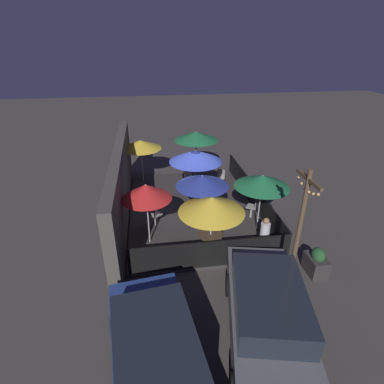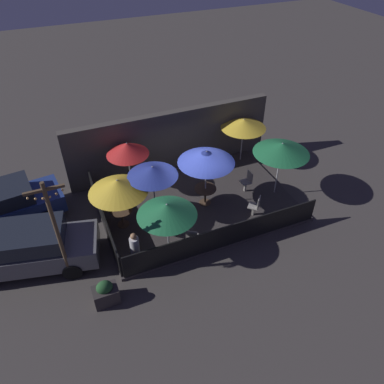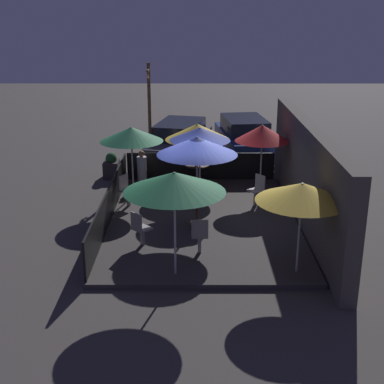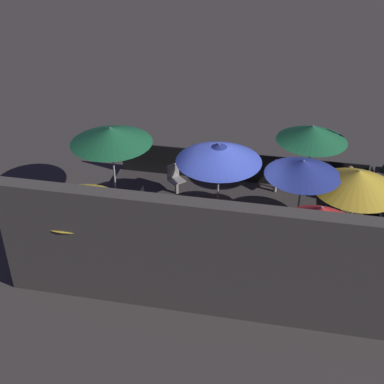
{
  "view_description": "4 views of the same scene",
  "coord_description": "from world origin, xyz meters",
  "views": [
    {
      "loc": [
        -11.03,
        1.69,
        6.56
      ],
      "look_at": [
        -0.28,
        0.08,
        1.02
      ],
      "focal_mm": 28.0,
      "sensor_mm": 36.0,
      "label": 1
    },
    {
      "loc": [
        -4.69,
        -10.71,
        9.97
      ],
      "look_at": [
        -0.35,
        -0.37,
        1.03
      ],
      "focal_mm": 35.0,
      "sensor_mm": 36.0,
      "label": 2
    },
    {
      "loc": [
        14.1,
        -0.27,
        5.79
      ],
      "look_at": [
        0.57,
        -0.29,
        1.14
      ],
      "focal_mm": 50.0,
      "sensor_mm": 36.0,
      "label": 3
    },
    {
      "loc": [
        -1.32,
        11.49,
        8.55
      ],
      "look_at": [
        0.92,
        0.23,
        1.35
      ],
      "focal_mm": 50.0,
      "sensor_mm": 36.0,
      "label": 4
    }
  ],
  "objects": [
    {
      "name": "patio_umbrella_3",
      "position": [
        3.17,
        2.1,
        2.02
      ],
      "size": [
        2.03,
        2.03,
        2.11
      ],
      "color": "#B2B2B7",
      "rests_on": "patio_deck"
    },
    {
      "name": "dining_table_1",
      "position": [
        -3.08,
        -0.12,
        0.7
      ],
      "size": [
        0.82,
        0.82,
        0.74
      ],
      "color": "#4C3828",
      "rests_on": "patio_deck"
    },
    {
      "name": "ground_plane",
      "position": [
        0.0,
        0.0,
        0.0
      ],
      "size": [
        60.0,
        60.0,
        0.0
      ],
      "primitive_type": "plane",
      "color": "#423D3A"
    },
    {
      "name": "patio_deck",
      "position": [
        0.0,
        0.0,
        0.06
      ],
      "size": [
        7.63,
        5.31,
        0.12
      ],
      "color": "#383333",
      "rests_on": "ground_plane"
    },
    {
      "name": "patio_umbrella_2",
      "position": [
        -1.76,
        -0.05,
        2.19
      ],
      "size": [
        1.86,
        1.86,
        2.27
      ],
      "color": "#B2B2B7",
      "rests_on": "patio_deck"
    },
    {
      "name": "patron_0",
      "position": [
        -3.11,
        -1.98,
        0.67
      ],
      "size": [
        0.37,
        0.37,
        1.2
      ],
      "rotation": [
        0.0,
        0.0,
        4.86
      ],
      "color": "silver",
      "rests_on": "patio_deck"
    },
    {
      "name": "patio_chair_0",
      "position": [
        -1.16,
        1.68,
        0.64
      ],
      "size": [
        0.56,
        0.56,
        0.94
      ],
      "rotation": [
        0.0,
        0.0,
        -0.89
      ],
      "color": "gray",
      "rests_on": "patio_deck"
    },
    {
      "name": "patio_umbrella_6",
      "position": [
        3.3,
        -0.66,
        2.29
      ],
      "size": [
        2.21,
        2.21,
        2.39
      ],
      "color": "#B2B2B7",
      "rests_on": "patio_deck"
    },
    {
      "name": "patio_umbrella_0",
      "position": [
        0.31,
        -0.16,
        2.34
      ],
      "size": [
        2.17,
        2.17,
        2.47
      ],
      "color": "#B2B2B7",
      "rests_on": "patio_deck"
    },
    {
      "name": "patio_chair_2",
      "position": [
        1.78,
        -1.59,
        0.61
      ],
      "size": [
        0.57,
        0.57,
        0.9
      ],
      "rotation": [
        0.0,
        0.0,
        2.37
      ],
      "color": "gray",
      "rests_on": "patio_deck"
    },
    {
      "name": "dining_table_0",
      "position": [
        0.31,
        -0.16,
        0.71
      ],
      "size": [
        0.87,
        0.87,
        0.74
      ],
      "color": "#4C3828",
      "rests_on": "patio_deck"
    },
    {
      "name": "fence_front",
      "position": [
        0.0,
        -2.61,
        0.59
      ],
      "size": [
        7.43,
        0.05,
        0.95
      ],
      "color": "black",
      "rests_on": "patio_deck"
    },
    {
      "name": "building_wall",
      "position": [
        0.0,
        2.89,
        1.41
      ],
      "size": [
        9.23,
        0.36,
        2.83
      ],
      "color": "#4C4742",
      "rests_on": "ground_plane"
    },
    {
      "name": "patio_umbrella_4",
      "position": [
        -2.18,
        1.89,
        2.12
      ],
      "size": [
        1.7,
        1.7,
        2.26
      ],
      "color": "#B2B2B7",
      "rests_on": "patio_deck"
    },
    {
      "name": "patio_umbrella_5",
      "position": [
        -1.97,
        -2.16,
        2.13
      ],
      "size": [
        1.96,
        1.96,
        2.24
      ],
      "color": "#B2B2B7",
      "rests_on": "patio_deck"
    },
    {
      "name": "patio_chair_1",
      "position": [
        -1.14,
        -2.27,
        0.64
      ],
      "size": [
        0.56,
        0.56,
        0.94
      ],
      "rotation": [
        0.0,
        0.0,
        0.97
      ],
      "color": "gray",
      "rests_on": "patio_deck"
    },
    {
      "name": "fence_side_left",
      "position": [
        -3.77,
        0.0,
        0.59
      ],
      "size": [
        0.05,
        5.11,
        0.95
      ],
      "color": "black",
      "rests_on": "patio_deck"
    },
    {
      "name": "patio_umbrella_1",
      "position": [
        -3.08,
        -0.12,
        1.97
      ],
      "size": [
        2.13,
        2.13,
        2.11
      ],
      "color": "#B2B2B7",
      "rests_on": "patio_deck"
    },
    {
      "name": "patio_chair_3",
      "position": [
        2.25,
        -0.1,
        0.63
      ],
      "size": [
        0.41,
        0.41,
        0.93
      ],
      "rotation": [
        0.0,
        0.0,
        -3.11
      ],
      "color": "gray",
      "rests_on": "patio_deck"
    }
  ]
}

